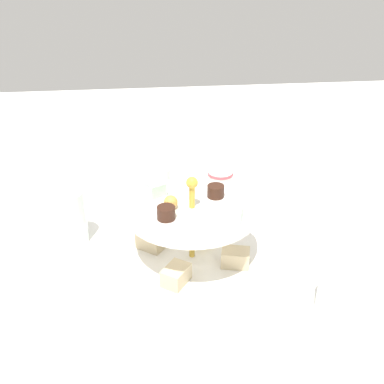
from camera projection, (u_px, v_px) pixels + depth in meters
ground_plane at (192, 260)px, 0.83m from camera, size 2.40×2.40×0.00m
tiered_serving_stand at (192, 238)px, 0.81m from camera, size 0.28×0.28×0.17m
water_glass_tall_right at (342, 286)px, 0.68m from camera, size 0.07×0.07×0.11m
water_glass_short_left at (157, 182)px, 1.04m from camera, size 0.06×0.06×0.07m
teacup_with_saucer at (220, 182)px, 1.06m from camera, size 0.09×0.09×0.05m
butter_knife_right at (319, 215)px, 0.97m from camera, size 0.17×0.06×0.00m
water_glass_mid_back at (70, 217)px, 0.86m from camera, size 0.06×0.06×0.11m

